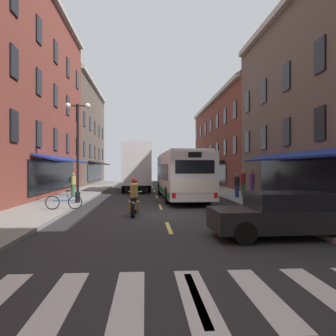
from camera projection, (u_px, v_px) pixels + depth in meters
ground_plane at (163, 215)px, 15.60m from camera, size 34.80×80.00×0.10m
lane_centre_dashes at (164, 215)px, 15.35m from camera, size 0.14×73.90×0.01m
crosswalk_near at (196, 296)px, 5.62m from camera, size 7.10×2.80×0.01m
sidewalk_left at (31, 214)px, 15.20m from camera, size 3.00×80.00×0.14m
sidewalk_right at (290, 212)px, 15.99m from camera, size 3.00×80.00×0.14m
transit_bus at (181, 175)px, 23.31m from camera, size 2.82×11.32×3.16m
box_truck at (136, 167)px, 31.02m from camera, size 2.69×8.20×4.26m
sedan_near at (286, 214)px, 10.39m from camera, size 4.48×2.09×1.37m
sedan_mid at (137, 180)px, 42.41m from camera, size 1.96×4.44×1.31m
motorcycle_rider at (134, 199)px, 15.25m from camera, size 0.62×2.07×1.66m
bicycle_near at (64, 202)px, 16.30m from camera, size 1.71×0.48×0.91m
pedestrian_near at (73, 183)px, 24.55m from camera, size 0.52×0.40×1.64m
pedestrian_mid at (237, 185)px, 23.16m from camera, size 0.36×0.36×1.60m
pedestrian_far at (252, 183)px, 23.26m from camera, size 0.36×0.36×1.83m
pedestrian_rear at (243, 182)px, 24.28m from camera, size 0.36×0.36×1.82m
street_lamp_twin at (78, 148)px, 19.47m from camera, size 1.42×0.32×5.67m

